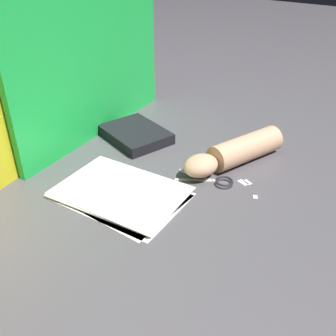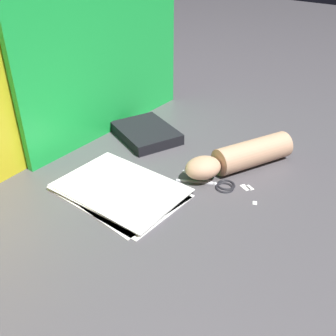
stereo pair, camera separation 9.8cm
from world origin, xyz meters
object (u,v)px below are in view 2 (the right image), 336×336
Objects in this scene: paper_stack at (120,190)px; scissors at (216,183)px; book_closed at (146,133)px; hand_forearm at (241,157)px.

paper_stack reaches higher than scissors.
hand_forearm is (0.04, -0.33, 0.02)m from book_closed.
book_closed is at bearing 96.27° from hand_forearm.
scissors is 0.11m from hand_forearm.
book_closed is 0.33m from hand_forearm.
paper_stack is 0.98× the size of hand_forearm.
book_closed is at bearing 30.85° from paper_stack.
paper_stack is 0.25m from scissors.
paper_stack is 2.04× the size of scissors.
book_closed reaches higher than paper_stack.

